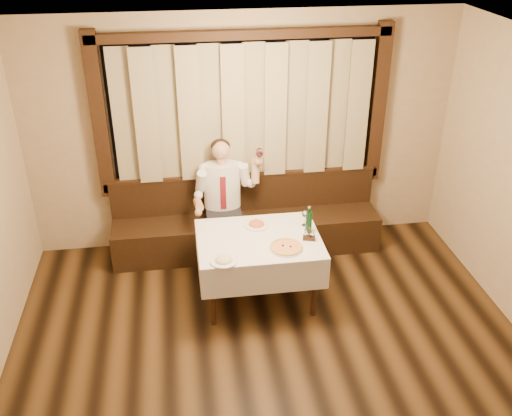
{
  "coord_description": "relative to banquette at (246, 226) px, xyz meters",
  "views": [
    {
      "loc": [
        -0.75,
        -3.24,
        3.83
      ],
      "look_at": [
        0.0,
        1.9,
        1.0
      ],
      "focal_mm": 40.0,
      "sensor_mm": 36.0,
      "label": 1
    }
  ],
  "objects": [
    {
      "name": "pasta_cream",
      "position": [
        -0.4,
        -1.4,
        0.48
      ],
      "size": [
        0.27,
        0.27,
        0.09
      ],
      "rotation": [
        0.0,
        0.0,
        -0.36
      ],
      "color": "white",
      "rests_on": "dining_table"
    },
    {
      "name": "green_bottle",
      "position": [
        0.53,
        -0.98,
        0.57
      ],
      "size": [
        0.07,
        0.07,
        0.3
      ],
      "rotation": [
        0.0,
        0.0,
        -0.16
      ],
      "color": "#104C20",
      "rests_on": "dining_table"
    },
    {
      "name": "seated_man",
      "position": [
        -0.28,
        -0.09,
        0.53
      ],
      "size": [
        0.8,
        0.6,
        1.45
      ],
      "color": "black",
      "rests_on": "ground"
    },
    {
      "name": "table_wine_glass",
      "position": [
        0.52,
        -0.84,
        0.57
      ],
      "size": [
        0.07,
        0.07,
        0.18
      ],
      "rotation": [
        0.0,
        0.0,
        -0.16
      ],
      "color": "white",
      "rests_on": "dining_table"
    },
    {
      "name": "cruet_caddy",
      "position": [
        0.5,
        -1.13,
        0.49
      ],
      "size": [
        0.14,
        0.09,
        0.13
      ],
      "rotation": [
        0.0,
        0.0,
        -0.28
      ],
      "color": "black",
      "rests_on": "dining_table"
    },
    {
      "name": "banquette",
      "position": [
        0.0,
        0.0,
        0.0
      ],
      "size": [
        3.2,
        0.61,
        0.94
      ],
      "color": "black",
      "rests_on": "ground"
    },
    {
      "name": "dining_table",
      "position": [
        0.0,
        -1.02,
        0.34
      ],
      "size": [
        1.27,
        0.97,
        0.76
      ],
      "color": "black",
      "rests_on": "ground"
    },
    {
      "name": "pasta_red",
      "position": [
        0.01,
        -0.77,
        0.48
      ],
      "size": [
        0.27,
        0.27,
        0.09
      ],
      "rotation": [
        0.0,
        0.0,
        -0.41
      ],
      "color": "white",
      "rests_on": "dining_table"
    },
    {
      "name": "room",
      "position": [
        -0.0,
        -1.75,
        1.19
      ],
      "size": [
        5.01,
        6.01,
        2.81
      ],
      "color": "black",
      "rests_on": "ground"
    },
    {
      "name": "pizza",
      "position": [
        0.24,
        -1.26,
        0.46
      ],
      "size": [
        0.34,
        0.34,
        0.04
      ],
      "rotation": [
        0.0,
        0.0,
        -0.15
      ],
      "color": "white",
      "rests_on": "dining_table"
    }
  ]
}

